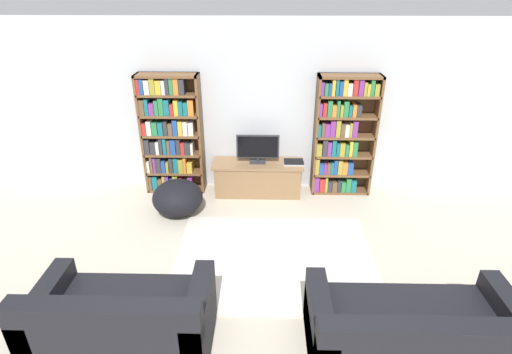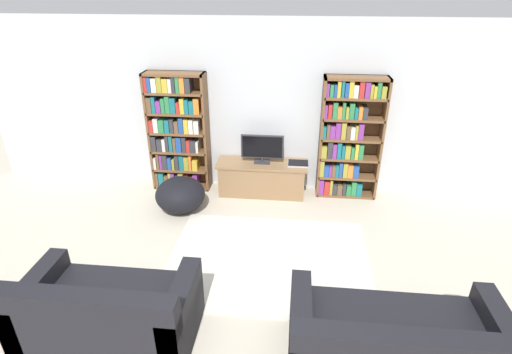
{
  "view_description": "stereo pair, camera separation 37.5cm",
  "coord_description": "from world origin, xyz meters",
  "views": [
    {
      "loc": [
        0.12,
        -1.64,
        3.06
      ],
      "look_at": [
        0.0,
        3.09,
        0.7
      ],
      "focal_mm": 28.0,
      "sensor_mm": 36.0,
      "label": 1
    },
    {
      "loc": [
        0.49,
        -1.61,
        3.06
      ],
      "look_at": [
        0.0,
        3.09,
        0.7
      ],
      "focal_mm": 28.0,
      "sensor_mm": 36.0,
      "label": 2
    }
  ],
  "objects": [
    {
      "name": "television",
      "position": [
        0.01,
        3.95,
        0.76
      ],
      "size": [
        0.65,
        0.16,
        0.44
      ],
      "color": "#2D2D33",
      "rests_on": "tv_stand"
    },
    {
      "name": "tv_stand",
      "position": [
        0.01,
        3.93,
        0.26
      ],
      "size": [
        1.39,
        0.47,
        0.52
      ],
      "color": "#8E6B47",
      "rests_on": "ground_plane"
    },
    {
      "name": "wall_back",
      "position": [
        0.0,
        4.23,
        1.3
      ],
      "size": [
        8.8,
        0.06,
        2.6
      ],
      "color": "silver",
      "rests_on": "ground_plane"
    },
    {
      "name": "beanbag_ottoman",
      "position": [
        -1.13,
        3.31,
        0.25
      ],
      "size": [
        0.71,
        0.71,
        0.49
      ],
      "primitive_type": "ellipsoid",
      "color": "black",
      "rests_on": "ground_plane"
    },
    {
      "name": "bookshelf_left",
      "position": [
        -1.32,
        4.04,
        0.93
      ],
      "size": [
        0.91,
        0.3,
        1.85
      ],
      "color": "brown",
      "rests_on": "ground_plane"
    },
    {
      "name": "couch_right_sofa",
      "position": [
        1.43,
        0.87,
        0.27
      ],
      "size": [
        1.82,
        0.95,
        0.77
      ],
      "color": "black",
      "rests_on": "ground_plane"
    },
    {
      "name": "bookshelf_right",
      "position": [
        1.26,
        4.05,
        0.93
      ],
      "size": [
        0.91,
        0.3,
        1.85
      ],
      "color": "brown",
      "rests_on": "ground_plane"
    },
    {
      "name": "area_rug",
      "position": [
        0.25,
        2.24,
        0.01
      ],
      "size": [
        2.4,
        1.85,
        0.02
      ],
      "color": "beige",
      "rests_on": "ground_plane"
    },
    {
      "name": "couch_left_sectional",
      "position": [
        -1.13,
        0.93,
        0.3
      ],
      "size": [
        1.54,
        0.89,
        0.83
      ],
      "color": "black",
      "rests_on": "ground_plane"
    },
    {
      "name": "laptop",
      "position": [
        0.56,
        3.93,
        0.54
      ],
      "size": [
        0.31,
        0.25,
        0.03
      ],
      "color": "#B7B7BC",
      "rests_on": "tv_stand"
    }
  ]
}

